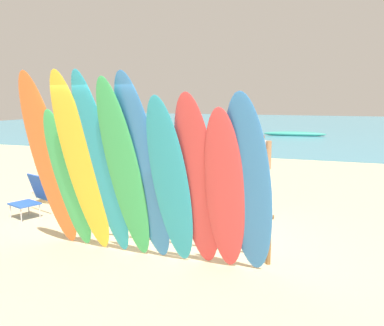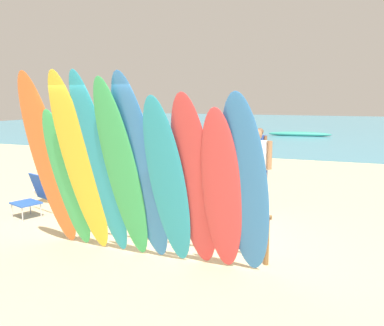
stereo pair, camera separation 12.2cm
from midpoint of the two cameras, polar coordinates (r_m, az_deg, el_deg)
The scene contains 21 objects.
ground at distance 19.78m, azimuth 12.41°, elevation 2.19°, with size 60.00×60.00×0.00m, color #D3BC8C.
ocean_water at distance 35.89m, azimuth 15.95°, elevation 5.13°, with size 60.00×40.00×0.02m, color teal.
surfboard_rack at distance 6.30m, azimuth -5.08°, elevation -7.06°, with size 3.48×0.07×0.73m.
surfboard_orange_0 at distance 6.43m, azimuth -19.97°, elevation -0.12°, with size 0.57×0.07×2.84m, color orange.
surfboard_green_1 at distance 6.34m, azimuth -17.56°, elevation -2.52°, with size 0.50×0.07×2.30m, color #38B266.
surfboard_yellow_2 at distance 5.93m, azimuth -15.82°, elevation -0.73°, with size 0.52×0.06×2.87m, color yellow.
surfboard_teal_3 at distance 5.75m, azimuth -13.11°, elevation -0.93°, with size 0.48×0.07×2.86m, color #289EC6.
surfboard_green_4 at distance 5.54m, azimuth -10.05°, elevation -1.71°, with size 0.48×0.07×2.78m, color #38B266.
surfboard_blue_5 at distance 5.44m, azimuth -7.42°, elevation -1.50°, with size 0.55×0.06×2.83m, color #337AD1.
surfboard_teal_6 at distance 5.27m, azimuth -3.61°, elevation -3.40°, with size 0.49×0.07×2.57m, color #289EC6.
surfboard_red_7 at distance 5.20m, azimuth 0.19°, elevation -3.37°, with size 0.52×0.06×2.60m, color #D13D42.
surfboard_red_8 at distance 5.12m, azimuth 4.01°, elevation -4.51°, with size 0.50×0.08×2.40m, color #D13D42.
surfboard_blue_9 at distance 5.04m, azimuth 7.36°, elevation -3.78°, with size 0.57×0.07×2.57m, color #337AD1.
beachgoer_near_rack at distance 11.02m, azimuth -0.37°, elevation 2.00°, with size 0.57×0.39×1.67m.
beachgoer_midbeach at distance 9.10m, azimuth -13.96°, elevation -0.09°, with size 0.60×0.25×1.59m.
beachgoer_by_water at distance 9.26m, azimuth -3.66°, elevation 0.01°, with size 0.43×0.43×1.50m.
beachgoer_photographing at distance 8.37m, azimuth 8.46°, elevation -0.18°, with size 0.65×0.28×1.72m.
beachgoer_strolling at distance 11.97m, azimuth 8.88°, elevation 1.93°, with size 0.47×0.37×1.48m.
beach_chair_red at distance 9.80m, azimuth -19.67°, elevation -2.58°, with size 0.53×0.68×0.83m.
beach_chair_blue at distance 8.64m, azimuth -22.04°, elevation -4.24°, with size 0.68×0.77×0.84m.
distant_boat at distance 25.74m, azimuth 14.14°, elevation 4.01°, with size 3.80×0.93×0.30m.
Camera 1 is at (2.53, -5.49, 2.34)m, focal length 37.77 mm.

